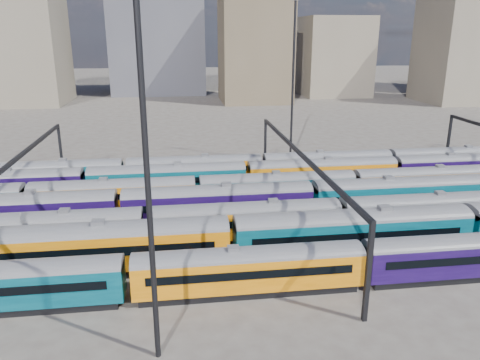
{
  "coord_description": "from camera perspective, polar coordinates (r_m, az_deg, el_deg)",
  "views": [
    {
      "loc": [
        -3.13,
        -48.44,
        20.35
      ],
      "look_at": [
        4.25,
        6.17,
        3.0
      ],
      "focal_mm": 35.0,
      "sensor_mm": 36.0,
      "label": 1
    }
  ],
  "objects": [
    {
      "name": "rake_6",
      "position": [
        66.33,
        -13.87,
        1.32
      ],
      "size": [
        114.84,
        2.8,
        4.71
      ],
      "color": "black",
      "rests_on": "ground"
    },
    {
      "name": "gantry_2",
      "position": [
        51.98,
        7.22,
        2.21
      ],
      "size": [
        0.35,
        40.35,
        8.03
      ],
      "color": "black",
      "rests_on": "ground"
    },
    {
      "name": "rake_4",
      "position": [
        56.86,
        -15.13,
        -1.43
      ],
      "size": [
        97.39,
        2.85,
        4.8
      ],
      "color": "black",
      "rests_on": "ground"
    },
    {
      "name": "ground",
      "position": [
        52.63,
        -3.7,
        -5.31
      ],
      "size": [
        500.0,
        500.0,
        0.0
      ],
      "primitive_type": "plane",
      "color": "#48423D",
      "rests_on": "ground"
    },
    {
      "name": "gantry_1",
      "position": [
        53.05,
        -25.94,
        0.87
      ],
      "size": [
        0.35,
        40.35,
        8.03
      ],
      "color": "black",
      "rests_on": "ground"
    },
    {
      "name": "rake_2",
      "position": [
        48.82,
        -23.16,
        -5.4
      ],
      "size": [
        98.56,
        2.89,
        4.86
      ],
      "color": "black",
      "rests_on": "ground"
    },
    {
      "name": "mast_3",
      "position": [
        74.94,
        6.49,
        12.48
      ],
      "size": [
        1.4,
        0.5,
        25.6
      ],
      "color": "black",
      "rests_on": "ground"
    },
    {
      "name": "rake_0",
      "position": [
        38.28,
        1.11,
        -10.38
      ],
      "size": [
        95.34,
        2.8,
        4.69
      ],
      "color": "black",
      "rests_on": "ground"
    },
    {
      "name": "mast_2",
      "position": [
        27.26,
        -11.44,
        3.59
      ],
      "size": [
        1.4,
        0.5,
        25.6
      ],
      "color": "black",
      "rests_on": "ground"
    },
    {
      "name": "rake_1",
      "position": [
        42.42,
        -1.07,
        -6.75
      ],
      "size": [
        136.16,
        3.32,
        5.6
      ],
      "color": "black",
      "rests_on": "ground"
    },
    {
      "name": "rake_3",
      "position": [
        51.95,
        -14.5,
        -2.91
      ],
      "size": [
        127.51,
        3.11,
        5.24
      ],
      "color": "black",
      "rests_on": "ground"
    },
    {
      "name": "rake_5",
      "position": [
        61.68,
        0.8,
        0.8
      ],
      "size": [
        123.05,
        3.0,
        5.05
      ],
      "color": "black",
      "rests_on": "ground"
    }
  ]
}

